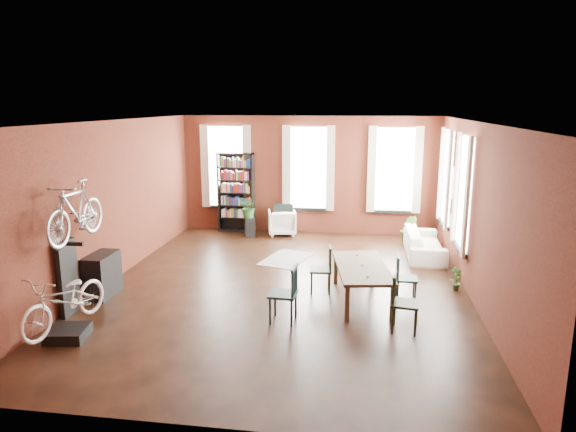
% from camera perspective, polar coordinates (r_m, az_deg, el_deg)
% --- Properties ---
extents(room, '(9.00, 9.04, 3.22)m').
position_cam_1_polar(room, '(10.17, 1.42, 4.57)').
color(room, black).
rests_on(room, ground).
extents(dining_table, '(1.18, 2.07, 0.67)m').
position_cam_1_polar(dining_table, '(9.46, 8.17, -7.43)').
color(dining_table, '#4C3E2D').
rests_on(dining_table, ground).
extents(dining_chair_a, '(0.47, 0.47, 0.95)m').
position_cam_1_polar(dining_chair_a, '(8.48, -0.55, -8.64)').
color(dining_chair_a, '#173434').
rests_on(dining_chair_a, ground).
extents(dining_chair_b, '(0.45, 0.45, 0.90)m').
position_cam_1_polar(dining_chair_b, '(9.78, 3.63, -5.95)').
color(dining_chair_b, '#1D2E1B').
rests_on(dining_chair_b, ground).
extents(dining_chair_c, '(0.48, 0.48, 0.92)m').
position_cam_1_polar(dining_chair_c, '(8.36, 12.91, -9.43)').
color(dining_chair_c, black).
rests_on(dining_chair_c, ground).
extents(dining_chair_d, '(0.38, 0.38, 0.83)m').
position_cam_1_polar(dining_chair_d, '(9.62, 13.03, -6.77)').
color(dining_chair_d, '#1A3A38').
rests_on(dining_chair_d, ground).
extents(bookshelf, '(1.00, 0.32, 2.20)m').
position_cam_1_polar(bookshelf, '(14.32, -5.79, 2.62)').
color(bookshelf, black).
rests_on(bookshelf, ground).
extents(white_armchair, '(0.86, 0.83, 0.75)m').
position_cam_1_polar(white_armchair, '(14.01, -0.68, -0.56)').
color(white_armchair, white).
rests_on(white_armchair, ground).
extents(cream_sofa, '(0.61, 2.08, 0.81)m').
position_cam_1_polar(cream_sofa, '(12.48, 14.92, -2.48)').
color(cream_sofa, beige).
rests_on(cream_sofa, ground).
extents(striped_rug, '(1.22, 1.58, 0.01)m').
position_cam_1_polar(striped_rug, '(11.90, -0.20, -4.77)').
color(striped_rug, black).
rests_on(striped_rug, ground).
extents(bike_trainer, '(0.65, 0.65, 0.16)m').
position_cam_1_polar(bike_trainer, '(8.73, -23.26, -11.88)').
color(bike_trainer, black).
rests_on(bike_trainer, ground).
extents(bike_wall_rack, '(0.16, 0.60, 1.30)m').
position_cam_1_polar(bike_wall_rack, '(9.46, -23.25, -6.32)').
color(bike_wall_rack, black).
rests_on(bike_wall_rack, ground).
extents(console_table, '(0.40, 0.80, 0.80)m').
position_cam_1_polar(console_table, '(10.21, -19.93, -6.17)').
color(console_table, black).
rests_on(console_table, ground).
extents(plant_stand, '(0.34, 0.34, 0.52)m').
position_cam_1_polar(plant_stand, '(13.81, -4.28, -1.27)').
color(plant_stand, black).
rests_on(plant_stand, ground).
extents(plant_by_sofa, '(0.50, 0.79, 0.33)m').
position_cam_1_polar(plant_by_sofa, '(13.54, 13.20, -2.28)').
color(plant_by_sofa, '#335923').
rests_on(plant_by_sofa, ground).
extents(plant_small, '(0.44, 0.52, 0.17)m').
position_cam_1_polar(plant_small, '(10.48, 18.14, -7.40)').
color(plant_small, '#305D25').
rests_on(plant_small, ground).
extents(bicycle_floor, '(0.76, 0.99, 1.70)m').
position_cam_1_polar(bicycle_floor, '(8.44, -23.78, -5.97)').
color(bicycle_floor, beige).
rests_on(bicycle_floor, bike_trainer).
extents(bicycle_hung, '(0.47, 1.00, 1.66)m').
position_cam_1_polar(bicycle_hung, '(8.98, -22.69, 2.54)').
color(bicycle_hung, '#A5A8AD').
rests_on(bicycle_hung, bike_wall_rack).
extents(plant_on_stand, '(0.59, 0.64, 0.45)m').
position_cam_1_polar(plant_on_stand, '(13.72, -4.34, 0.72)').
color(plant_on_stand, '#275F26').
rests_on(plant_on_stand, plant_stand).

